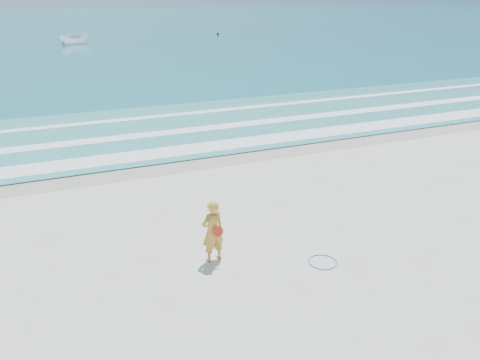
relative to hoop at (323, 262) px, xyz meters
name	(u,v)px	position (x,y,z in m)	size (l,w,h in m)	color
ground	(287,278)	(-1.17, -0.27, -0.01)	(400.00, 400.00, 0.00)	silver
wet_sand	(182,162)	(-1.17, 8.73, -0.01)	(400.00, 2.40, 0.00)	#B2A893
ocean	(57,23)	(-1.17, 104.73, 0.01)	(400.00, 190.00, 0.04)	#19727F
shallow	(154,129)	(-1.17, 13.73, 0.03)	(400.00, 10.00, 0.01)	#59B7AD
foam_near	(174,151)	(-1.17, 10.03, 0.04)	(400.00, 1.40, 0.01)	white
foam_mid	(158,134)	(-1.17, 12.93, 0.04)	(400.00, 0.90, 0.01)	white
foam_far	(143,118)	(-1.17, 16.23, 0.04)	(400.00, 0.60, 0.01)	white
hoop	(323,262)	(0.00, 0.00, 0.00)	(0.72, 0.72, 0.03)	blue
boat	(75,38)	(-1.24, 57.02, 0.84)	(1.58, 4.21, 1.63)	white
buoy	(218,34)	(20.28, 62.54, 0.21)	(0.36, 0.36, 0.36)	black
woman	(213,231)	(-2.54, 1.20, 0.82)	(0.67, 0.50, 1.67)	#C9882F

